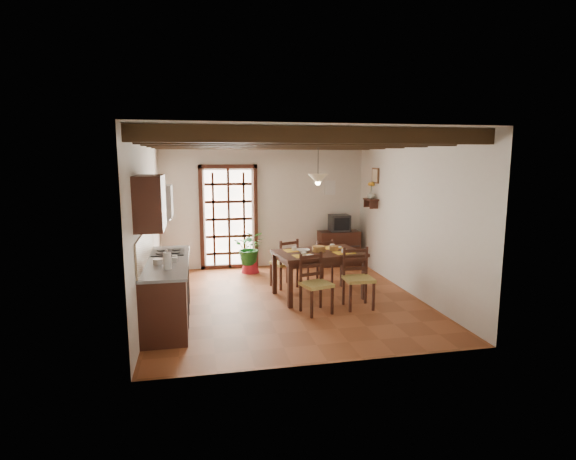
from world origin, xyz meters
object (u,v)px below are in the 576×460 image
object	(u,v)px
chair_near_right	(358,289)
kitchen_counter	(167,289)
chair_near_left	(316,295)
chair_far_right	(320,269)
potted_plant	(250,246)
crt_tv	(339,223)
dining_table	(319,257)
chair_far_left	(284,272)
sideboard	(339,248)
pendant_lamp	(318,178)

from	to	relation	value
chair_near_right	kitchen_counter	bearing A→B (deg)	-179.49
kitchen_counter	chair_near_left	bearing A→B (deg)	-3.62
chair_far_right	potted_plant	bearing A→B (deg)	-60.20
chair_near_left	crt_tv	bearing A→B (deg)	49.93
dining_table	chair_far_left	xyz separation A→B (m)	(-0.47, 0.70, -0.41)
kitchen_counter	chair_near_right	xyz separation A→B (m)	(3.01, -0.04, -0.17)
dining_table	chair_near_right	distance (m)	0.93
kitchen_counter	sideboard	distance (m)	4.58
chair_far_right	chair_far_left	bearing A→B (deg)	-10.40
chair_near_left	pendant_lamp	xyz separation A→B (m)	(0.26, 0.90, 1.79)
kitchen_counter	dining_table	size ratio (longest dim) A/B	1.40
chair_far_left	potted_plant	distance (m)	1.34
dining_table	chair_near_right	size ratio (longest dim) A/B	1.65
chair_near_right	sideboard	bearing A→B (deg)	79.37
sideboard	potted_plant	distance (m)	2.08
chair_far_right	crt_tv	xyz separation A→B (m)	(0.81, 1.35, 0.70)
chair_near_left	pendant_lamp	size ratio (longest dim) A/B	1.10
chair_far_right	crt_tv	size ratio (longest dim) A/B	2.01
kitchen_counter	pendant_lamp	size ratio (longest dim) A/B	2.66
chair_near_left	sideboard	xyz separation A→B (m)	(1.34, 2.97, 0.10)
dining_table	chair_far_left	size ratio (longest dim) A/B	1.72
sideboard	kitchen_counter	bearing A→B (deg)	-140.81
kitchen_counter	sideboard	bearing A→B (deg)	38.05
chair_far_right	pendant_lamp	bearing A→B (deg)	51.03
dining_table	chair_near_right	xyz separation A→B (m)	(0.48, -0.70, -0.40)
chair_far_left	pendant_lamp	distance (m)	1.94
sideboard	potted_plant	xyz separation A→B (m)	(-2.05, -0.25, 0.18)
sideboard	potted_plant	world-z (taller)	potted_plant
chair_far_left	sideboard	size ratio (longest dim) A/B	1.01
sideboard	crt_tv	size ratio (longest dim) A/B	2.11
chair_near_right	chair_far_left	world-z (taller)	chair_near_right
chair_near_left	pendant_lamp	distance (m)	2.02
pendant_lamp	crt_tv	bearing A→B (deg)	62.35
chair_far_left	sideboard	xyz separation A→B (m)	(1.55, 1.46, 0.10)
kitchen_counter	chair_near_right	world-z (taller)	kitchen_counter
chair_far_left	crt_tv	bearing A→B (deg)	-158.11
dining_table	pendant_lamp	world-z (taller)	pendant_lamp
crt_tv	potted_plant	xyz separation A→B (m)	(-2.05, -0.25, -0.40)
chair_near_right	pendant_lamp	distance (m)	2.00
chair_far_right	sideboard	distance (m)	1.59
chair_near_right	potted_plant	distance (m)	3.00
dining_table	chair_far_right	xyz separation A→B (m)	(0.26, 0.81, -0.43)
chair_near_left	chair_far_left	world-z (taller)	chair_near_left
chair_far_left	potted_plant	xyz separation A→B (m)	(-0.51, 1.21, 0.28)
kitchen_counter	crt_tv	size ratio (longest dim) A/B	5.16
sideboard	crt_tv	world-z (taller)	crt_tv
chair_far_right	sideboard	xyz separation A→B (m)	(0.81, 1.36, 0.12)
chair_near_left	chair_far_left	xyz separation A→B (m)	(-0.21, 1.51, -0.00)
dining_table	sideboard	xyz separation A→B (m)	(1.08, 2.16, -0.31)
dining_table	chair_near_left	bearing A→B (deg)	-116.15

